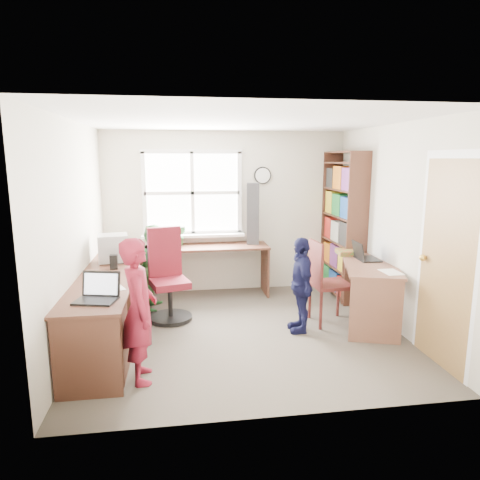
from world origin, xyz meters
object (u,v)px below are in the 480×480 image
(l_desk, at_px, (124,309))
(cd_tower, at_px, (253,214))
(crt_monitor, at_px, (113,248))
(laptop_left, at_px, (98,294))
(swivel_chair, at_px, (168,280))
(person_navy, at_px, (301,285))
(potted_plant, at_px, (180,236))
(person_green, at_px, (156,267))
(bookshelf, at_px, (343,228))
(laptop_right, at_px, (364,256))
(person_red, at_px, (139,310))
(wooden_chair, at_px, (325,279))
(right_desk, at_px, (369,280))

(l_desk, relative_size, cd_tower, 3.27)
(crt_monitor, xyz_separation_m, laptop_left, (0.07, -1.46, -0.12))
(swivel_chair, height_order, person_navy, swivel_chair)
(cd_tower, distance_m, potted_plant, 1.11)
(swivel_chair, distance_m, person_green, 0.47)
(bookshelf, xyz_separation_m, person_green, (-2.68, -0.17, -0.43))
(crt_monitor, bearing_deg, l_desk, -85.11)
(laptop_right, relative_size, person_red, 0.26)
(swivel_chair, distance_m, crt_monitor, 0.78)
(l_desk, bearing_deg, potted_plant, 70.98)
(crt_monitor, distance_m, cd_tower, 2.10)
(laptop_left, bearing_deg, cd_tower, 65.49)
(wooden_chair, bearing_deg, l_desk, -172.19)
(laptop_left, bearing_deg, swivel_chair, 81.44)
(right_desk, relative_size, person_red, 1.07)
(laptop_right, relative_size, potted_plant, 1.20)
(potted_plant, bearing_deg, person_red, -99.17)
(l_desk, bearing_deg, right_desk, 7.32)
(l_desk, xyz_separation_m, cd_tower, (1.68, 1.76, 0.74))
(person_red, bearing_deg, crt_monitor, 8.35)
(bookshelf, bearing_deg, l_desk, -153.57)
(cd_tower, bearing_deg, potted_plant, -170.16)
(swivel_chair, bearing_deg, right_desk, -27.06)
(cd_tower, bearing_deg, swivel_chair, -133.27)
(right_desk, xyz_separation_m, person_green, (-2.61, 0.93, 0.03))
(cd_tower, height_order, person_green, cd_tower)
(bookshelf, bearing_deg, swivel_chair, -166.55)
(potted_plant, bearing_deg, right_desk, -31.93)
(swivel_chair, xyz_separation_m, person_navy, (1.53, -0.64, 0.07))
(crt_monitor, height_order, cd_tower, cd_tower)
(bookshelf, height_order, crt_monitor, bookshelf)
(crt_monitor, height_order, potted_plant, crt_monitor)
(bookshelf, bearing_deg, wooden_chair, -120.80)
(laptop_left, height_order, potted_plant, potted_plant)
(laptop_right, bearing_deg, person_green, 75.97)
(laptop_left, relative_size, potted_plant, 1.43)
(laptop_left, height_order, person_navy, person_navy)
(person_green, xyz_separation_m, person_navy, (1.70, -1.07, -0.01))
(person_green, bearing_deg, laptop_right, -94.20)
(crt_monitor, height_order, person_red, person_red)
(wooden_chair, relative_size, crt_monitor, 2.66)
(laptop_left, bearing_deg, laptop_right, 34.02)
(l_desk, height_order, swivel_chair, swivel_chair)
(laptop_left, bearing_deg, person_green, 91.03)
(person_red, bearing_deg, swivel_chair, -15.36)
(crt_monitor, bearing_deg, bookshelf, 2.19)
(laptop_left, bearing_deg, potted_plant, 85.70)
(l_desk, distance_m, potted_plant, 1.93)
(cd_tower, relative_size, person_navy, 0.80)
(cd_tower, bearing_deg, l_desk, -122.69)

